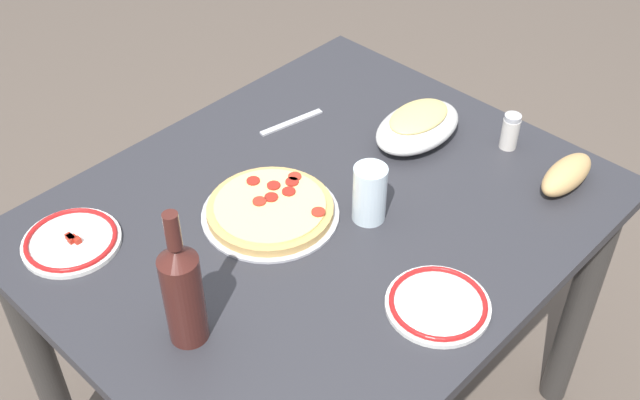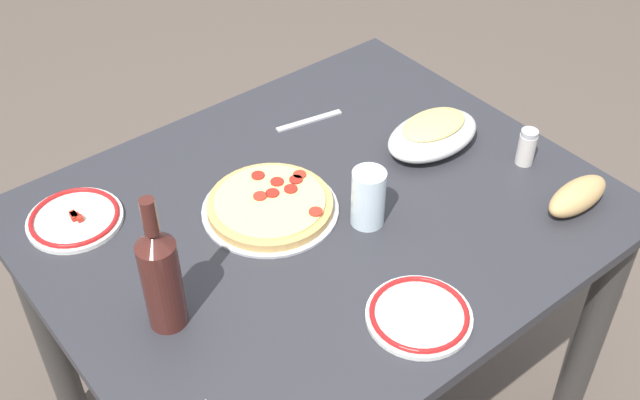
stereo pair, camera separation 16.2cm
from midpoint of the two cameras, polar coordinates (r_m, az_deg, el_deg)
dining_table at (r=1.73m, az=-2.69°, el=-4.14°), size 1.15×0.94×0.76m
pepperoni_pizza at (r=1.63m, az=-6.47°, el=-0.83°), size 0.29×0.29×0.03m
baked_pasta_dish at (r=1.81m, az=4.58°, el=5.36°), size 0.24×0.15×0.08m
wine_bottle at (r=1.36m, az=-13.36°, el=-6.58°), size 0.07×0.07×0.29m
water_glass at (r=1.58m, az=0.70°, el=0.35°), size 0.07×0.07×0.13m
side_plate_near at (r=1.45m, az=5.39°, el=-7.69°), size 0.19×0.19×0.02m
side_plate_far at (r=1.66m, az=-20.30°, el=-2.92°), size 0.20×0.20×0.02m
bread_loaf at (r=1.74m, az=14.95°, el=1.68°), size 0.17×0.07×0.06m
spice_shaker at (r=1.82m, az=11.19°, el=4.81°), size 0.04×0.04×0.09m
fork_right at (r=1.89m, az=-4.54°, el=5.55°), size 0.17×0.05×0.00m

